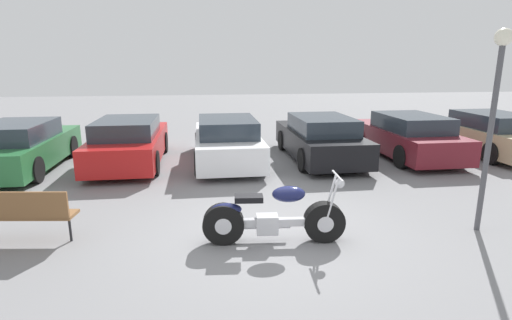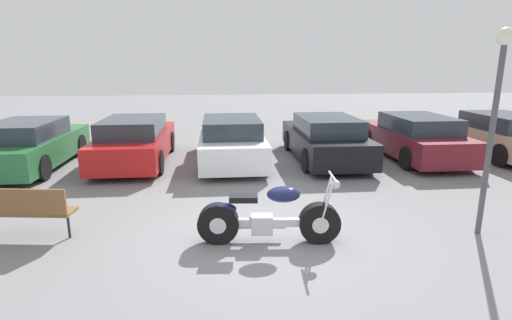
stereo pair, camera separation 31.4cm
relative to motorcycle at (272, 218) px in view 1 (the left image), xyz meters
The scene contains 10 objects.
ground_plane 0.49m from the motorcycle, 84.88° to the left, with size 60.00×60.00×0.00m, color slate.
motorcycle is the anchor object (origin of this frame).
parked_car_green 7.83m from the motorcycle, 137.78° to the left, with size 1.82×4.43×1.30m.
parked_car_red 6.34m from the motorcycle, 119.03° to the left, with size 1.82×4.43×1.30m.
parked_car_white 5.36m from the motorcycle, 93.81° to the left, with size 1.82×4.43×1.30m.
parked_car_black 5.86m from the motorcycle, 66.18° to the left, with size 1.82×4.43×1.30m.
parked_car_maroon 7.39m from the motorcycle, 46.50° to the left, with size 1.82×4.43×1.30m.
parked_car_champagne 9.50m from the motorcycle, 34.74° to the left, with size 1.82×4.43×1.30m.
park_bench 4.01m from the motorcycle, behind, with size 1.79×0.63×0.89m.
lamp_post 4.02m from the motorcycle, ahead, with size 0.27×0.27×3.31m.
Camera 1 is at (-1.08, -6.05, 2.79)m, focal length 28.00 mm.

